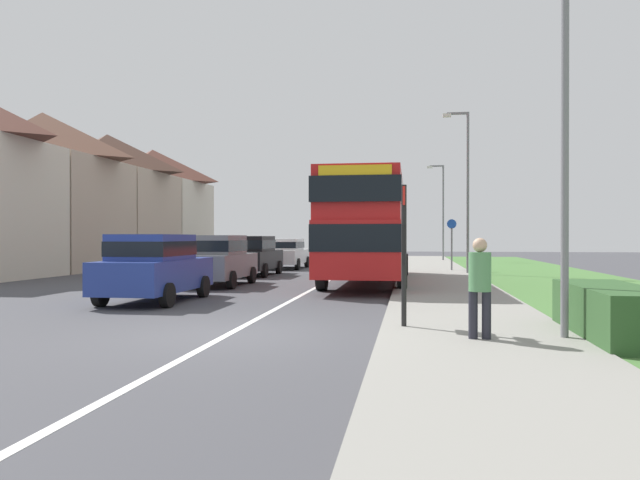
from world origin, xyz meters
TOP-DOWN VIEW (x-y plane):
  - ground_plane at (0.00, 0.00)m, footprint 120.00×120.00m
  - lane_marking_centre at (0.00, 8.00)m, footprint 0.14×60.00m
  - pavement_near_side at (4.20, 6.00)m, footprint 3.20×68.00m
  - grass_verge_seaward at (8.50, 6.00)m, footprint 6.00×68.00m
  - roadside_hedge at (6.30, 0.13)m, footprint 1.10×3.32m
  - double_decker_bus at (1.61, 11.59)m, footprint 2.80×10.72m
  - parked_car_blue at (-3.45, 4.75)m, footprint 1.90×4.07m
  - parked_car_grey at (-3.48, 9.89)m, footprint 1.98×4.06m
  - parked_car_black at (-3.73, 15.49)m, footprint 1.97×4.44m
  - parked_car_white at (-3.45, 21.32)m, footprint 1.99×4.50m
  - pedestrian_at_stop at (4.17, -0.53)m, footprint 0.34×0.34m
  - bus_stop_sign at (3.00, 0.64)m, footprint 0.09×0.52m
  - cycle_route_sign at (5.04, 19.04)m, footprint 0.44×0.08m
  - street_lamp_near at (5.39, -0.18)m, footprint 1.14×0.20m
  - street_lamp_mid at (5.47, 16.85)m, footprint 1.14×0.20m
  - street_lamp_far at (5.18, 31.49)m, footprint 1.14×0.20m
  - house_terrace_far_side at (-15.28, 21.25)m, footprint 7.03×26.15m

SIDE VIEW (x-z plane):
  - ground_plane at x=0.00m, z-range 0.00..0.00m
  - lane_marking_centre at x=0.00m, z-range 0.00..0.01m
  - grass_verge_seaward at x=8.50m, z-range 0.00..0.08m
  - pavement_near_side at x=4.20m, z-range 0.00..0.12m
  - roadside_hedge at x=6.30m, z-range 0.00..0.90m
  - parked_car_white at x=-3.45m, z-range 0.09..1.67m
  - parked_car_black at x=-3.73m, z-range 0.08..1.80m
  - parked_car_grey at x=-3.48m, z-range 0.08..1.82m
  - parked_car_blue at x=-3.45m, z-range 0.08..1.83m
  - pedestrian_at_stop at x=4.17m, z-range 0.14..1.81m
  - cycle_route_sign at x=5.04m, z-range 0.17..2.69m
  - bus_stop_sign at x=3.00m, z-range 0.24..2.84m
  - double_decker_bus at x=1.61m, z-range 0.29..3.99m
  - street_lamp_far at x=5.18m, z-range 0.54..7.07m
  - house_terrace_far_side at x=-15.28m, z-range 0.00..7.97m
  - street_lamp_mid at x=5.47m, z-range 0.54..7.66m
  - street_lamp_near at x=5.39m, z-range 0.55..7.72m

